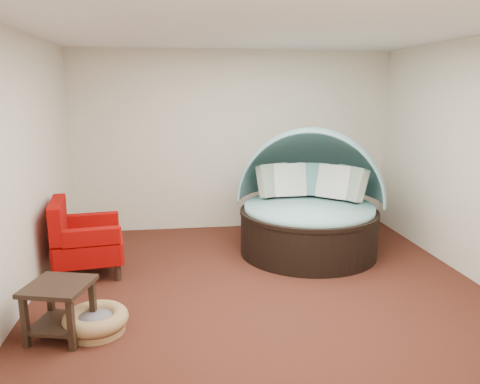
{
  "coord_description": "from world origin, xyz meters",
  "views": [
    {
      "loc": [
        -0.94,
        -4.84,
        2.2
      ],
      "look_at": [
        -0.17,
        0.6,
        0.99
      ],
      "focal_mm": 35.0,
      "sensor_mm": 36.0,
      "label": 1
    }
  ],
  "objects": [
    {
      "name": "floor",
      "position": [
        0.0,
        0.0,
        0.0
      ],
      "size": [
        5.0,
        5.0,
        0.0
      ],
      "primitive_type": "plane",
      "color": "#4C2015",
      "rests_on": "ground"
    },
    {
      "name": "wall_back",
      "position": [
        0.0,
        2.5,
        1.4
      ],
      "size": [
        5.0,
        0.0,
        5.0
      ],
      "primitive_type": "plane",
      "rotation": [
        1.57,
        0.0,
        0.0
      ],
      "color": "beige",
      "rests_on": "floor"
    },
    {
      "name": "wall_front",
      "position": [
        0.0,
        -2.5,
        1.4
      ],
      "size": [
        5.0,
        0.0,
        5.0
      ],
      "primitive_type": "plane",
      "rotation": [
        -1.57,
        0.0,
        0.0
      ],
      "color": "beige",
      "rests_on": "floor"
    },
    {
      "name": "wall_left",
      "position": [
        -2.5,
        0.0,
        1.4
      ],
      "size": [
        0.0,
        5.0,
        5.0
      ],
      "primitive_type": "plane",
      "rotation": [
        1.57,
        0.0,
        1.57
      ],
      "color": "beige",
      "rests_on": "floor"
    },
    {
      "name": "wall_right",
      "position": [
        2.5,
        0.0,
        1.4
      ],
      "size": [
        0.0,
        5.0,
        5.0
      ],
      "primitive_type": "plane",
      "rotation": [
        1.57,
        0.0,
        -1.57
      ],
      "color": "beige",
      "rests_on": "floor"
    },
    {
      "name": "ceiling",
      "position": [
        0.0,
        0.0,
        2.8
      ],
      "size": [
        5.0,
        5.0,
        0.0
      ],
      "primitive_type": "plane",
      "rotation": [
        3.14,
        0.0,
        0.0
      ],
      "color": "white",
      "rests_on": "wall_back"
    },
    {
      "name": "canopy_daybed",
      "position": [
        0.88,
        1.19,
        0.79
      ],
      "size": [
        2.43,
        2.39,
        1.71
      ],
      "rotation": [
        0.0,
        0.0,
        -0.35
      ],
      "color": "black",
      "rests_on": "floor"
    },
    {
      "name": "pet_basket",
      "position": [
        -1.7,
        -0.73,
        0.11
      ],
      "size": [
        0.74,
        0.74,
        0.21
      ],
      "rotation": [
        0.0,
        0.0,
        0.28
      ],
      "color": "#9C7846",
      "rests_on": "floor"
    },
    {
      "name": "red_armchair",
      "position": [
        -2.06,
        0.73,
        0.43
      ],
      "size": [
        0.9,
        0.91,
        0.94
      ],
      "rotation": [
        0.0,
        0.0,
        0.14
      ],
      "color": "black",
      "rests_on": "floor"
    },
    {
      "name": "side_table",
      "position": [
        -2.0,
        -0.77,
        0.33
      ],
      "size": [
        0.65,
        0.65,
        0.51
      ],
      "rotation": [
        0.0,
        0.0,
        -0.27
      ],
      "color": "black",
      "rests_on": "floor"
    }
  ]
}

